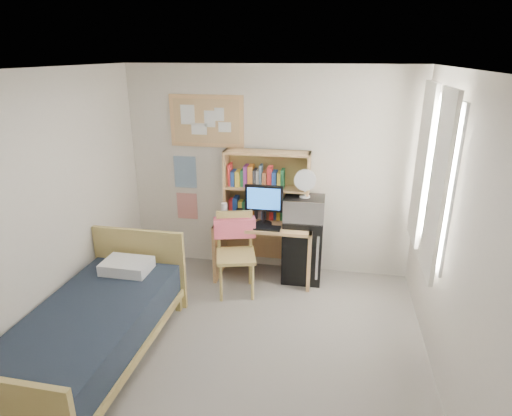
% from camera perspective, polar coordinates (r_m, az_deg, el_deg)
% --- Properties ---
extents(floor, '(3.60, 4.20, 0.02)m').
position_cam_1_polar(floor, '(4.17, -3.35, -20.92)').
color(floor, gray).
rests_on(floor, ground).
extents(ceiling, '(3.60, 4.20, 0.02)m').
position_cam_1_polar(ceiling, '(3.15, -4.34, 17.79)').
color(ceiling, white).
rests_on(ceiling, wall_back).
extents(wall_back, '(3.60, 0.04, 2.60)m').
position_cam_1_polar(wall_back, '(5.40, 1.68, 4.78)').
color(wall_back, beige).
rests_on(wall_back, floor).
extents(wall_left, '(0.04, 4.20, 2.60)m').
position_cam_1_polar(wall_left, '(4.25, -28.04, -1.96)').
color(wall_left, beige).
rests_on(wall_left, floor).
extents(wall_right, '(0.04, 4.20, 2.60)m').
position_cam_1_polar(wall_right, '(3.51, 26.24, -6.08)').
color(wall_right, beige).
rests_on(wall_right, floor).
extents(window_unit, '(0.10, 1.40, 1.70)m').
position_cam_1_polar(window_unit, '(4.49, 22.47, 4.06)').
color(window_unit, white).
rests_on(window_unit, wall_right).
extents(curtain_left, '(0.04, 0.55, 1.70)m').
position_cam_1_polar(curtain_left, '(4.11, 23.09, 2.58)').
color(curtain_left, white).
rests_on(curtain_left, wall_right).
extents(curtain_right, '(0.04, 0.55, 1.70)m').
position_cam_1_polar(curtain_right, '(4.87, 21.26, 5.36)').
color(curtain_right, white).
rests_on(curtain_right, wall_right).
extents(bulletin_board, '(0.94, 0.03, 0.64)m').
position_cam_1_polar(bulletin_board, '(5.43, -6.60, 11.44)').
color(bulletin_board, tan).
rests_on(bulletin_board, wall_back).
extents(poster_wave, '(0.30, 0.01, 0.42)m').
position_cam_1_polar(poster_wave, '(5.67, -9.42, 4.74)').
color(poster_wave, '#225589').
rests_on(poster_wave, wall_back).
extents(poster_japan, '(0.28, 0.01, 0.36)m').
position_cam_1_polar(poster_japan, '(5.81, -9.16, 0.27)').
color(poster_japan, red).
rests_on(poster_japan, wall_back).
extents(desk, '(1.20, 0.60, 0.75)m').
position_cam_1_polar(desk, '(5.43, 1.12, -5.58)').
color(desk, tan).
rests_on(desk, floor).
extents(desk_chair, '(0.60, 0.60, 0.98)m').
position_cam_1_polar(desk_chair, '(5.03, -2.72, -6.32)').
color(desk_chair, tan).
rests_on(desk_chair, floor).
extents(mini_fridge, '(0.48, 0.48, 0.81)m').
position_cam_1_polar(mini_fridge, '(5.42, 6.24, -5.37)').
color(mini_fridge, black).
rests_on(mini_fridge, floor).
extents(bed, '(1.04, 2.04, 0.56)m').
position_cam_1_polar(bed, '(4.34, -21.05, -15.73)').
color(bed, black).
rests_on(bed, floor).
extents(hutch, '(1.05, 0.27, 0.86)m').
position_cam_1_polar(hutch, '(5.27, 1.44, 3.00)').
color(hutch, tan).
rests_on(hutch, desk).
extents(monitor, '(0.46, 0.04, 0.49)m').
position_cam_1_polar(monitor, '(5.13, 1.05, 0.35)').
color(monitor, black).
rests_on(monitor, desk).
extents(keyboard, '(0.45, 0.15, 0.02)m').
position_cam_1_polar(keyboard, '(5.09, 0.78, -2.63)').
color(keyboard, black).
rests_on(keyboard, desk).
extents(speaker_left, '(0.07, 0.07, 0.18)m').
position_cam_1_polar(speaker_left, '(5.24, -2.20, -1.05)').
color(speaker_left, black).
rests_on(speaker_left, desk).
extents(speaker_right, '(0.07, 0.07, 0.16)m').
position_cam_1_polar(speaker_right, '(5.15, 4.34, -1.56)').
color(speaker_right, black).
rests_on(speaker_right, desk).
extents(water_bottle, '(0.07, 0.07, 0.26)m').
position_cam_1_polar(water_bottle, '(5.23, -4.22, -0.67)').
color(water_bottle, silver).
rests_on(water_bottle, desk).
extents(hoodie, '(0.52, 0.28, 0.24)m').
position_cam_1_polar(hoodie, '(5.10, -2.87, -2.61)').
color(hoodie, '#FF6179').
rests_on(hoodie, desk_chair).
extents(microwave, '(0.48, 0.37, 0.28)m').
position_cam_1_polar(microwave, '(5.19, 6.45, -0.00)').
color(microwave, silver).
rests_on(microwave, mini_fridge).
extents(desk_fan, '(0.25, 0.25, 0.32)m').
position_cam_1_polar(desk_fan, '(5.09, 6.58, 3.13)').
color(desk_fan, silver).
rests_on(desk_fan, microwave).
extents(pillow, '(0.49, 0.35, 0.12)m').
position_cam_1_polar(pillow, '(4.71, -16.83, -7.42)').
color(pillow, silver).
rests_on(pillow, bed).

